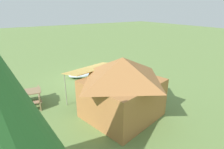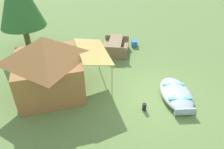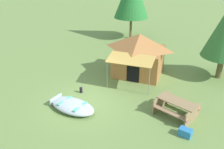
{
  "view_description": "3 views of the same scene",
  "coord_description": "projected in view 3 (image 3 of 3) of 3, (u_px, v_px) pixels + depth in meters",
  "views": [
    {
      "loc": [
        4.77,
        9.98,
        4.43
      ],
      "look_at": [
        -0.33,
        2.11,
        1.0
      ],
      "focal_mm": 29.36,
      "sensor_mm": 36.0,
      "label": 1
    },
    {
      "loc": [
        -7.39,
        2.22,
        6.03
      ],
      "look_at": [
        0.73,
        1.7,
        0.7
      ],
      "focal_mm": 35.29,
      "sensor_mm": 36.0,
      "label": 2
    },
    {
      "loc": [
        6.63,
        -8.14,
        6.59
      ],
      "look_at": [
        0.34,
        1.78,
        0.9
      ],
      "focal_mm": 38.05,
      "sensor_mm": 36.0,
      "label": 3
    }
  ],
  "objects": [
    {
      "name": "canvas_cabin_tent",
      "position": [
        139.0,
        54.0,
        14.69
      ],
      "size": [
        3.59,
        4.49,
        2.61
      ],
      "color": "#A86C3A",
      "rests_on": "ground_plane"
    },
    {
      "name": "picnic_table",
      "position": [
        176.0,
        106.0,
        10.99
      ],
      "size": [
        2.06,
        1.75,
        0.76
      ],
      "color": "#8D714F",
      "rests_on": "ground_plane"
    },
    {
      "name": "fuel_can",
      "position": [
        81.0,
        90.0,
        12.99
      ],
      "size": [
        0.18,
        0.18,
        0.31
      ],
      "primitive_type": "cylinder",
      "rotation": [
        0.0,
        0.0,
        1.65
      ],
      "color": "black",
      "rests_on": "ground_plane"
    },
    {
      "name": "cooler_box",
      "position": [
        185.0,
        132.0,
        9.78
      ],
      "size": [
        0.54,
        0.38,
        0.34
      ],
      "primitive_type": "cube",
      "rotation": [
        0.0,
        0.0,
        3.07
      ],
      "color": "#2873BA",
      "rests_on": "ground_plane"
    },
    {
      "name": "ground_plane",
      "position": [
        88.0,
        101.0,
        12.26
      ],
      "size": [
        80.0,
        80.0,
        0.0
      ],
      "primitive_type": "plane",
      "color": "olive"
    },
    {
      "name": "beached_rowboat",
      "position": [
        72.0,
        106.0,
        11.51
      ],
      "size": [
        2.44,
        1.28,
        0.39
      ],
      "color": "#A7B4BF",
      "rests_on": "ground_plane"
    }
  ]
}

